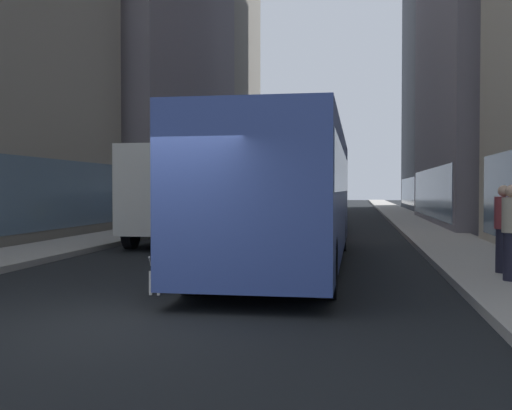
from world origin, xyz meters
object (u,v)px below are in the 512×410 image
object	(u,v)px
transit_bus	(288,189)
car_yellow_taxi	(266,211)
car_grey_wagon	(322,210)
dalmatian_dog	(160,262)
box_truck	(188,192)
car_black_suv	(281,207)
car_red_coupe	(314,214)
car_blue_hatchback	(293,204)
pedestrian_with_handbag	(512,232)
pedestrian_in_coat	(503,228)

from	to	relation	value
transit_bus	car_yellow_taxi	xyz separation A→B (m)	(-2.40, 12.39, -0.95)
car_grey_wagon	dalmatian_dog	world-z (taller)	car_grey_wagon
transit_bus	box_truck	size ratio (longest dim) A/B	1.54
car_black_suv	dalmatian_dog	xyz separation A→B (m)	(0.67, -21.75, -0.31)
car_red_coupe	car_blue_hatchback	bearing A→B (deg)	99.05
car_grey_wagon	car_black_suv	distance (m)	4.59
car_grey_wagon	pedestrian_with_handbag	size ratio (longest dim) A/B	2.78
transit_bus	car_blue_hatchback	size ratio (longest dim) A/B	2.96
car_blue_hatchback	car_red_coupe	bearing A→B (deg)	-80.95
box_truck	dalmatian_dog	size ratio (longest dim) A/B	7.79
dalmatian_dog	pedestrian_in_coat	world-z (taller)	pedestrian_in_coat
car_grey_wagon	pedestrian_with_handbag	xyz separation A→B (m)	(4.29, -16.49, 0.19)
car_yellow_taxi	car_black_suv	world-z (taller)	same
car_red_coupe	dalmatian_dog	distance (m)	12.91
box_truck	pedestrian_with_handbag	bearing A→B (deg)	-45.10
car_red_coupe	pedestrian_in_coat	distance (m)	11.28
box_truck	pedestrian_in_coat	world-z (taller)	box_truck
car_black_suv	car_red_coupe	bearing A→B (deg)	-75.01
pedestrian_with_handbag	car_yellow_taxi	bearing A→B (deg)	113.94
box_truck	transit_bus	bearing A→B (deg)	-54.65
dalmatian_dog	car_yellow_taxi	bearing A→B (deg)	92.34
car_black_suv	dalmatian_dog	size ratio (longest dim) A/B	4.13
car_black_suv	transit_bus	bearing A→B (deg)	-82.29
dalmatian_dog	transit_bus	bearing A→B (deg)	66.74
car_blue_hatchback	dalmatian_dog	xyz separation A→B (m)	(0.67, -27.85, -0.31)
box_truck	dalmatian_dog	xyz separation A→B (m)	(2.27, -9.66, -1.15)
transit_bus	car_black_suv	xyz separation A→B (m)	(-2.40, 17.73, -0.96)
dalmatian_dog	car_red_coupe	bearing A→B (deg)	82.30
transit_bus	car_black_suv	bearing A→B (deg)	97.71
car_yellow_taxi	car_blue_hatchback	bearing A→B (deg)	90.00
car_yellow_taxi	pedestrian_with_handbag	world-z (taller)	pedestrian_with_handbag
car_red_coupe	dalmatian_dog	world-z (taller)	car_red_coupe
box_truck	dalmatian_dog	world-z (taller)	box_truck
car_red_coupe	car_blue_hatchback	size ratio (longest dim) A/B	1.23
transit_bus	car_red_coupe	xyz separation A→B (m)	(0.00, 8.77, -0.95)
transit_bus	box_truck	xyz separation A→B (m)	(-4.00, 5.64, -0.11)
dalmatian_dog	pedestrian_with_handbag	xyz separation A→B (m)	(6.01, 1.35, 0.50)
car_blue_hatchback	car_yellow_taxi	bearing A→B (deg)	-90.00
box_truck	pedestrian_with_handbag	size ratio (longest dim) A/B	4.44
pedestrian_with_handbag	pedestrian_in_coat	size ratio (longest dim) A/B	1.00
car_yellow_taxi	pedestrian_in_coat	size ratio (longest dim) A/B	2.56
pedestrian_in_coat	car_blue_hatchback	bearing A→B (deg)	104.91
car_grey_wagon	transit_bus	bearing A→B (deg)	-90.00
car_black_suv	car_blue_hatchback	world-z (taller)	same
car_red_coupe	transit_bus	bearing A→B (deg)	-90.00
car_grey_wagon	car_red_coupe	bearing A→B (deg)	-90.00
pedestrian_with_handbag	car_red_coupe	bearing A→B (deg)	110.53
car_grey_wagon	box_truck	distance (m)	9.15
car_red_coupe	box_truck	bearing A→B (deg)	-141.96
transit_bus	car_red_coupe	distance (m)	8.82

